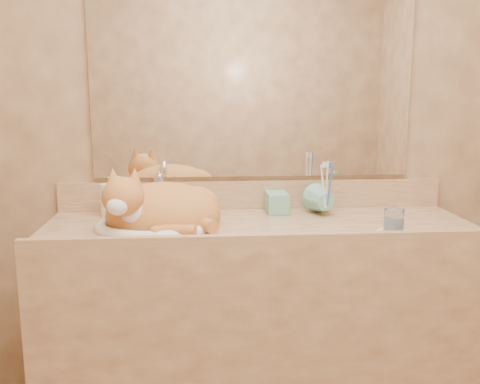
{
  "coord_description": "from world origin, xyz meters",
  "views": [
    {
      "loc": [
        -0.22,
        -1.2,
        1.34
      ],
      "look_at": [
        -0.07,
        0.7,
        0.98
      ],
      "focal_mm": 40.0,
      "sensor_mm": 36.0,
      "label": 1
    }
  ],
  "objects": [
    {
      "name": "sink_basin",
      "position": [
        -0.38,
        0.7,
        0.92
      ],
      "size": [
        0.45,
        0.37,
        0.14
      ],
      "primitive_type": null,
      "rotation": [
        0.0,
        0.0,
        -0.02
      ],
      "color": "white",
      "rests_on": "vanity_counter"
    },
    {
      "name": "toothbrush_cup",
      "position": [
        0.27,
        0.81,
        0.9
      ],
      "size": [
        0.14,
        0.14,
        0.11
      ],
      "primitive_type": "imported",
      "rotation": [
        0.0,
        0.0,
        0.19
      ],
      "color": "#6FB299",
      "rests_on": "vanity_counter"
    },
    {
      "name": "faucet",
      "position": [
        -0.38,
        0.87,
        0.94
      ],
      "size": [
        0.06,
        0.13,
        0.18
      ],
      "primitive_type": null,
      "rotation": [
        0.0,
        0.0,
        0.12
      ],
      "color": "silver",
      "rests_on": "vanity_counter"
    },
    {
      "name": "saucer",
      "position": [
        0.45,
        0.54,
        0.85
      ],
      "size": [
        0.11,
        0.11,
        0.01
      ],
      "primitive_type": "cylinder",
      "color": "white",
      "rests_on": "vanity_counter"
    },
    {
      "name": "soap_dispenser",
      "position": [
        0.09,
        0.85,
        0.94
      ],
      "size": [
        0.09,
        0.09,
        0.19
      ],
      "primitive_type": "imported",
      "rotation": [
        0.0,
        0.0,
        0.04
      ],
      "color": "#6FB299",
      "rests_on": "vanity_counter"
    },
    {
      "name": "water_glass",
      "position": [
        0.45,
        0.54,
        0.9
      ],
      "size": [
        0.07,
        0.07,
        0.08
      ],
      "primitive_type": "cylinder",
      "color": "silver",
      "rests_on": "saucer"
    },
    {
      "name": "wall_back",
      "position": [
        0.0,
        1.0,
        1.25
      ],
      "size": [
        2.4,
        0.02,
        2.5
      ],
      "primitive_type": "cube",
      "color": "brown",
      "rests_on": "ground"
    },
    {
      "name": "lotion_bottle",
      "position": [
        -0.58,
        0.89,
        0.92
      ],
      "size": [
        0.05,
        0.05,
        0.13
      ],
      "primitive_type": "cylinder",
      "color": "silver",
      "rests_on": "vanity_counter"
    },
    {
      "name": "toothbrushes",
      "position": [
        0.27,
        0.81,
        0.98
      ],
      "size": [
        0.04,
        0.04,
        0.22
      ],
      "primitive_type": null,
      "color": "silver",
      "rests_on": "toothbrush_cup"
    },
    {
      "name": "mirror",
      "position": [
        0.0,
        0.99,
        1.39
      ],
      "size": [
        1.3,
        0.02,
        0.8
      ],
      "primitive_type": "cube",
      "color": "white",
      "rests_on": "wall_back"
    },
    {
      "name": "vanity_counter",
      "position": [
        0.0,
        0.72,
        0.42
      ],
      "size": [
        1.6,
        0.55,
        0.85
      ],
      "primitive_type": null,
      "color": "#906440",
      "rests_on": "floor"
    },
    {
      "name": "cat",
      "position": [
        -0.37,
        0.71,
        0.92
      ],
      "size": [
        0.45,
        0.37,
        0.23
      ],
      "primitive_type": null,
      "rotation": [
        0.0,
        0.0,
        -0.06
      ],
      "color": "#BA682B",
      "rests_on": "sink_basin"
    }
  ]
}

